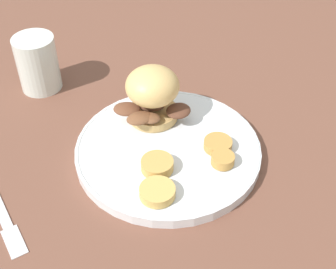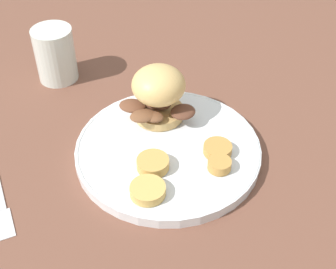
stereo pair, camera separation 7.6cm
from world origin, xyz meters
TOP-DOWN VIEW (x-y plane):
  - ground_plane at (0.00, 0.00)m, footprint 4.00×4.00m
  - dinner_plate at (0.00, 0.00)m, footprint 0.31×0.31m
  - sandwich at (0.08, 0.01)m, footprint 0.10×0.14m
  - potato_round_0 at (-0.06, -0.07)m, footprint 0.04×0.04m
  - potato_round_1 at (-0.05, 0.03)m, footprint 0.05×0.05m
  - potato_round_2 at (-0.10, 0.04)m, footprint 0.05×0.05m
  - potato_round_3 at (-0.02, -0.08)m, footprint 0.05×0.05m
  - drinking_glass at (0.25, 0.20)m, footprint 0.08×0.08m

SIDE VIEW (x-z plane):
  - ground_plane at x=0.00m, z-range 0.00..0.00m
  - dinner_plate at x=0.00m, z-range 0.00..0.02m
  - potato_round_3 at x=-0.02m, z-range 0.02..0.03m
  - potato_round_2 at x=-0.10m, z-range 0.02..0.03m
  - potato_round_0 at x=-0.06m, z-range 0.02..0.04m
  - potato_round_1 at x=-0.05m, z-range 0.02..0.04m
  - drinking_glass at x=0.25m, z-range 0.00..0.11m
  - sandwich at x=0.08m, z-range 0.02..0.12m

